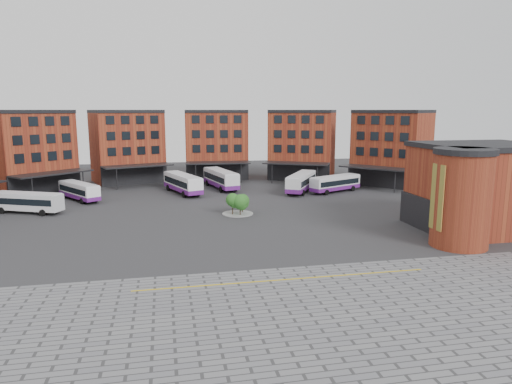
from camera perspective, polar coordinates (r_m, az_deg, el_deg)
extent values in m
plane|color=#28282B|center=(53.05, -2.38, -5.72)|extent=(160.00, 160.00, 0.00)
cube|color=slate|center=(33.42, 7.39, -15.67)|extent=(50.00, 22.00, 0.02)
cube|color=gold|center=(40.43, 3.68, -10.86)|extent=(26.00, 0.15, 0.02)
cube|color=brown|center=(90.73, -26.49, 4.37)|extent=(16.35, 16.13, 14.00)
cube|color=black|center=(87.03, -24.76, 0.97)|extent=(10.00, 9.07, 4.00)
cube|color=black|center=(90.42, -26.86, 8.97)|extent=(16.55, 16.35, 0.60)
cube|color=black|center=(86.11, -25.06, 5.69)|extent=(8.60, 7.77, 8.00)
cube|color=black|center=(84.72, -24.10, 2.16)|extent=(12.61, 11.97, 0.25)
cylinder|color=black|center=(81.31, -26.14, 0.27)|extent=(0.20, 0.20, 4.00)
cylinder|color=black|center=(85.77, -20.77, 1.12)|extent=(0.20, 0.20, 4.00)
cube|color=brown|center=(97.40, -15.81, 5.38)|extent=(15.55, 13.69, 14.00)
cube|color=black|center=(93.27, -14.89, 2.13)|extent=(12.45, 4.71, 4.00)
cube|color=black|center=(97.11, -16.02, 9.67)|extent=(15.65, 13.97, 0.60)
cube|color=black|center=(92.38, -15.06, 6.54)|extent=(10.87, 3.87, 8.00)
cube|color=black|center=(90.77, -14.55, 3.20)|extent=(13.72, 8.39, 0.25)
cylinder|color=black|center=(88.17, -17.00, 1.57)|extent=(0.20, 0.20, 4.00)
cylinder|color=black|center=(90.67, -11.41, 2.05)|extent=(0.20, 0.20, 4.00)
cube|color=brown|center=(100.20, -5.00, 5.85)|extent=(13.67, 10.88, 14.00)
cube|color=black|center=(95.89, -4.83, 2.65)|extent=(13.00, 1.41, 4.00)
cube|color=black|center=(99.91, -5.07, 10.02)|extent=(13.69, 11.18, 0.60)
cube|color=black|center=(95.02, -4.89, 6.94)|extent=(11.42, 0.95, 8.00)
cube|color=black|center=(93.32, -4.78, 3.68)|extent=(13.28, 5.30, 0.25)
cylinder|color=black|center=(91.68, -7.55, 2.25)|extent=(0.20, 0.20, 4.00)
cylinder|color=black|center=(92.11, -1.87, 2.37)|extent=(0.20, 0.20, 4.00)
cube|color=brown|center=(99.01, 5.83, 5.78)|extent=(16.12, 14.81, 14.00)
cube|color=black|center=(94.78, 5.28, 2.55)|extent=(11.81, 6.35, 4.00)
cube|color=black|center=(98.72, 5.91, 10.01)|extent=(16.26, 15.08, 0.60)
cube|color=black|center=(93.90, 5.33, 6.90)|extent=(10.26, 5.33, 8.00)
cube|color=black|center=(92.24, 5.03, 3.60)|extent=(13.58, 9.82, 0.25)
cylinder|color=black|center=(91.68, 2.01, 2.33)|extent=(0.20, 0.20, 4.00)
cylinder|color=black|center=(90.01, 7.65, 2.10)|extent=(0.20, 0.20, 4.00)
cube|color=brown|center=(93.89, 16.59, 5.17)|extent=(16.02, 16.39, 14.00)
cube|color=black|center=(89.98, 15.26, 1.83)|extent=(8.74, 10.28, 4.00)
cube|color=black|center=(93.58, 16.82, 9.62)|extent=(16.25, 16.58, 0.60)
cube|color=black|center=(89.08, 15.43, 6.40)|extent=(7.47, 8.86, 8.00)
cube|color=black|center=(87.58, 14.71, 2.95)|extent=(11.73, 12.79, 0.25)
cylinder|color=black|center=(88.16, 11.48, 1.82)|extent=(0.20, 0.20, 4.00)
cylinder|color=black|center=(84.47, 16.97, 1.22)|extent=(0.20, 0.20, 4.00)
cube|color=brown|center=(62.25, 26.33, 0.31)|extent=(14.00, 12.00, 10.00)
cube|color=black|center=(61.66, 26.72, 5.17)|extent=(14.40, 12.40, 0.60)
cube|color=black|center=(58.76, 20.60, -2.79)|extent=(0.40, 12.00, 4.00)
cylinder|color=brown|center=(53.36, 24.28, -1.02)|extent=(6.00, 6.00, 10.00)
cylinder|color=black|center=(52.68, 24.70, 4.65)|extent=(6.40, 6.40, 0.60)
cube|color=#F03A1C|center=(51.65, 21.71, -0.62)|extent=(0.12, 2.20, 7.00)
cylinder|color=gray|center=(64.82, -2.31, -2.72)|extent=(4.40, 4.40, 0.12)
cylinder|color=#332114|center=(63.97, -2.94, -2.24)|extent=(0.14, 0.14, 1.57)
sphere|color=#26531B|center=(63.68, -2.95, -1.00)|extent=(1.89, 1.89, 1.89)
sphere|color=#26531B|center=(63.65, -2.75, -1.43)|extent=(1.33, 1.33, 1.33)
cylinder|color=#332114|center=(65.40, -1.71, -2.09)|extent=(0.14, 0.14, 1.26)
sphere|color=#26531B|center=(65.17, -1.71, -1.11)|extent=(1.99, 1.99, 1.99)
sphere|color=#26531B|center=(65.14, -1.52, -1.46)|extent=(1.39, 1.39, 1.39)
cylinder|color=#332114|center=(63.75, -2.00, -2.35)|extent=(0.14, 0.14, 1.39)
sphere|color=#26531B|center=(63.49, -2.00, -1.25)|extent=(2.17, 2.17, 2.17)
sphere|color=#26531B|center=(63.46, -1.80, -1.64)|extent=(1.52, 1.52, 1.52)
cube|color=silver|center=(72.76, -26.71, -1.08)|extent=(10.52, 6.46, 2.33)
cube|color=black|center=(72.73, -26.72, -0.95)|extent=(9.79, 6.17, 0.90)
cube|color=silver|center=(72.55, -26.79, -0.14)|extent=(10.10, 6.20, 0.11)
cylinder|color=black|center=(74.27, -29.21, -2.03)|extent=(0.99, 0.65, 0.95)
cylinder|color=black|center=(76.01, -28.03, -1.68)|extent=(0.99, 0.65, 0.95)
cylinder|color=black|center=(70.00, -25.12, -2.37)|extent=(0.99, 0.65, 0.95)
cylinder|color=black|center=(71.85, -23.97, -1.98)|extent=(0.99, 0.65, 0.95)
cube|color=white|center=(79.76, -21.24, 0.20)|extent=(7.69, 9.77, 2.28)
cube|color=black|center=(79.73, -21.25, 0.32)|extent=(7.28, 9.13, 0.88)
cube|color=silver|center=(79.58, -21.30, 1.04)|extent=(7.38, 9.38, 0.11)
cube|color=black|center=(84.27, -22.68, 0.75)|extent=(1.70, 1.21, 1.02)
cube|color=#611B7B|center=(79.90, -21.21, -0.37)|extent=(7.74, 9.83, 0.65)
cylinder|color=black|center=(82.47, -22.88, -0.44)|extent=(0.75, 0.93, 0.93)
cylinder|color=black|center=(83.37, -21.41, -0.23)|extent=(0.75, 0.93, 0.93)
cylinder|color=black|center=(76.55, -20.95, -1.08)|extent=(0.75, 0.93, 0.93)
cylinder|color=black|center=(77.53, -19.39, -0.85)|extent=(0.75, 0.93, 0.93)
cube|color=white|center=(81.63, -9.16, 1.18)|extent=(6.47, 12.21, 2.67)
cube|color=black|center=(81.60, -9.16, 1.32)|extent=(6.22, 11.33, 1.03)
cube|color=silver|center=(81.43, -9.19, 2.15)|extent=(6.21, 11.73, 0.13)
cube|color=black|center=(87.05, -10.58, 1.86)|extent=(2.23, 0.87, 1.20)
cube|color=#611B7B|center=(81.78, -9.14, 0.52)|extent=(6.52, 12.27, 0.76)
cylinder|color=black|center=(84.94, -10.93, 0.53)|extent=(0.66, 1.14, 1.09)
cylinder|color=black|center=(85.87, -9.22, 0.69)|extent=(0.66, 1.14, 1.09)
cylinder|color=black|center=(77.85, -9.03, -0.29)|extent=(0.66, 1.14, 1.09)
cylinder|color=black|center=(78.87, -7.19, -0.10)|extent=(0.66, 1.14, 1.09)
cube|color=silver|center=(85.76, -4.42, 1.75)|extent=(5.43, 12.56, 2.73)
cube|color=black|center=(85.73, -4.43, 1.87)|extent=(5.27, 11.62, 1.06)
cube|color=silver|center=(85.57, -4.44, 2.69)|extent=(5.21, 12.06, 0.13)
cube|color=black|center=(91.36, -5.71, 2.40)|extent=(2.33, 0.64, 1.23)
cube|color=#611B7B|center=(85.91, -4.42, 1.10)|extent=(5.48, 12.61, 0.78)
cylinder|color=black|center=(89.20, -6.11, 1.12)|extent=(0.57, 1.16, 1.11)
cylinder|color=black|center=(90.09, -4.43, 1.24)|extent=(0.57, 1.16, 1.11)
cylinder|color=black|center=(81.88, -4.39, 0.34)|extent=(0.57, 1.16, 1.11)
cylinder|color=black|center=(82.85, -2.58, 0.47)|extent=(0.57, 1.16, 1.11)
cube|color=silver|center=(82.55, 5.67, 1.34)|extent=(8.37, 11.42, 2.61)
cube|color=black|center=(82.52, 5.68, 1.46)|extent=(7.93, 10.65, 1.01)
cube|color=silver|center=(82.35, 5.69, 2.27)|extent=(8.03, 10.96, 0.13)
cube|color=black|center=(88.06, 6.60, 2.03)|extent=(2.00, 1.28, 1.17)
cube|color=#611B7B|center=(82.70, 5.66, 0.70)|extent=(8.42, 11.48, 0.75)
cylinder|color=black|center=(86.68, 5.41, 0.85)|extent=(0.83, 1.08, 1.07)
cylinder|color=black|center=(86.07, 7.13, 0.75)|extent=(0.83, 1.08, 1.07)
cylinder|color=black|center=(79.53, 4.06, 0.03)|extent=(0.83, 1.08, 1.07)
cylinder|color=black|center=(78.86, 5.93, -0.09)|extent=(0.83, 1.08, 1.07)
cube|color=silver|center=(82.99, 9.88, 1.15)|extent=(10.54, 6.68, 2.35)
cube|color=black|center=(82.96, 9.89, 1.26)|extent=(9.80, 6.37, 0.91)
cube|color=silver|center=(82.81, 9.91, 1.98)|extent=(10.12, 6.41, 0.11)
cube|color=black|center=(86.75, 12.23, 1.60)|extent=(0.98, 1.89, 1.05)
cube|color=#611B7B|center=(83.12, 9.87, 0.57)|extent=(10.59, 6.73, 0.67)
cylinder|color=black|center=(86.43, 10.82, 0.65)|extent=(0.99, 0.67, 0.96)
cylinder|color=black|center=(84.86, 12.01, 0.44)|extent=(0.99, 0.67, 0.96)
cylinder|color=black|center=(81.63, 7.62, 0.19)|extent=(0.99, 0.67, 0.96)
cylinder|color=black|center=(79.97, 8.82, -0.05)|extent=(0.99, 0.67, 0.96)
imported|color=#0D43B2|center=(54.74, 24.19, -5.30)|extent=(4.68, 1.76, 1.53)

